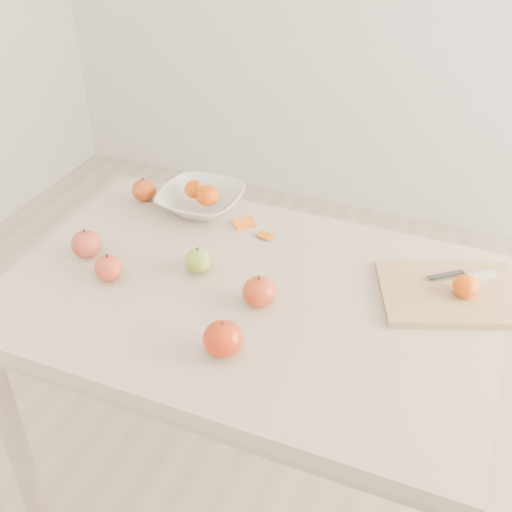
% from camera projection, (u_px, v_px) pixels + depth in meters
% --- Properties ---
extents(ground, '(3.50, 3.50, 0.00)m').
position_uv_depth(ground, '(250.00, 480.00, 2.00)').
color(ground, '#C6B293').
rests_on(ground, ground).
extents(table, '(1.20, 0.80, 0.75)m').
position_uv_depth(table, '(248.00, 321.00, 1.62)').
color(table, beige).
rests_on(table, ground).
extents(cutting_board, '(0.40, 0.35, 0.02)m').
position_uv_depth(cutting_board, '(451.00, 293.00, 1.54)').
color(cutting_board, tan).
rests_on(cutting_board, table).
extents(board_tangerine, '(0.06, 0.06, 0.05)m').
position_uv_depth(board_tangerine, '(466.00, 286.00, 1.51)').
color(board_tangerine, '#D64507').
rests_on(board_tangerine, cutting_board).
extents(fruit_bowl, '(0.24, 0.24, 0.06)m').
position_uv_depth(fruit_bowl, '(201.00, 200.00, 1.87)').
color(fruit_bowl, silver).
rests_on(fruit_bowl, table).
extents(bowl_tangerine_near, '(0.06, 0.06, 0.05)m').
position_uv_depth(bowl_tangerine_near, '(194.00, 189.00, 1.87)').
color(bowl_tangerine_near, '#DB4D07').
rests_on(bowl_tangerine_near, fruit_bowl).
extents(bowl_tangerine_far, '(0.07, 0.07, 0.06)m').
position_uv_depth(bowl_tangerine_far, '(207.00, 196.00, 1.83)').
color(bowl_tangerine_far, '#CB3F07').
rests_on(bowl_tangerine_far, fruit_bowl).
extents(orange_peel_a, '(0.07, 0.07, 0.01)m').
position_uv_depth(orange_peel_a, '(244.00, 225.00, 1.81)').
color(orange_peel_a, orange).
rests_on(orange_peel_a, table).
extents(orange_peel_b, '(0.05, 0.05, 0.01)m').
position_uv_depth(orange_peel_b, '(266.00, 236.00, 1.76)').
color(orange_peel_b, orange).
rests_on(orange_peel_b, table).
extents(paring_knife, '(0.16, 0.09, 0.01)m').
position_uv_depth(paring_knife, '(475.00, 276.00, 1.57)').
color(paring_knife, white).
rests_on(paring_knife, cutting_board).
extents(apple_green, '(0.07, 0.07, 0.06)m').
position_uv_depth(apple_green, '(198.00, 261.00, 1.61)').
color(apple_green, olive).
rests_on(apple_green, table).
extents(apple_red_e, '(0.08, 0.08, 0.07)m').
position_uv_depth(apple_red_e, '(259.00, 292.00, 1.50)').
color(apple_red_e, maroon).
rests_on(apple_red_e, table).
extents(apple_red_a, '(0.07, 0.07, 0.07)m').
position_uv_depth(apple_red_a, '(144.00, 190.00, 1.91)').
color(apple_red_a, '#991505').
rests_on(apple_red_a, table).
extents(apple_red_c, '(0.09, 0.09, 0.08)m').
position_uv_depth(apple_red_c, '(223.00, 339.00, 1.37)').
color(apple_red_c, '#9B0C0A').
rests_on(apple_red_c, table).
extents(apple_red_d, '(0.07, 0.07, 0.07)m').
position_uv_depth(apple_red_d, '(109.00, 268.00, 1.59)').
color(apple_red_d, '#A30916').
rests_on(apple_red_d, table).
extents(apple_red_b, '(0.08, 0.08, 0.07)m').
position_uv_depth(apple_red_b, '(86.00, 244.00, 1.67)').
color(apple_red_b, '#A41E28').
rests_on(apple_red_b, table).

